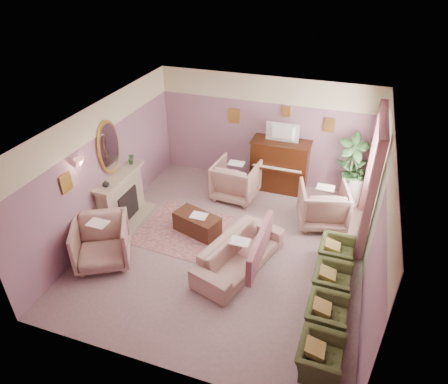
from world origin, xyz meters
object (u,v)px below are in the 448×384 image
(coffee_table, at_px, (197,224))
(olive_chair_a, at_px, (321,353))
(television, at_px, (282,132))
(sofa, at_px, (240,249))
(floral_armchair_front, at_px, (101,240))
(side_table, at_px, (353,189))
(piano, at_px, (280,166))
(olive_chair_d, at_px, (337,250))
(floral_armchair_right, at_px, (323,203))
(olive_chair_b, at_px, (327,312))
(olive_chair_c, at_px, (332,278))
(floral_armchair_left, at_px, (236,178))

(coffee_table, relative_size, olive_chair_a, 1.32)
(television, height_order, olive_chair_a, television)
(sofa, height_order, floral_armchair_front, floral_armchair_front)
(coffee_table, height_order, side_table, side_table)
(coffee_table, relative_size, side_table, 1.43)
(piano, bearing_deg, floral_armchair_front, -124.51)
(sofa, bearing_deg, olive_chair_d, 21.41)
(sofa, height_order, side_table, sofa)
(floral_armchair_right, relative_size, side_table, 1.51)
(olive_chair_b, distance_m, side_table, 4.05)
(coffee_table, height_order, olive_chair_a, olive_chair_a)
(olive_chair_a, relative_size, olive_chair_c, 1.00)
(television, bearing_deg, olive_chair_d, -54.92)
(coffee_table, bearing_deg, television, 61.54)
(olive_chair_a, xyz_separation_m, olive_chair_c, (0.00, 1.64, 0.00))
(sofa, height_order, olive_chair_a, sofa)
(television, xyz_separation_m, olive_chair_b, (1.69, -4.05, -1.27))
(piano, height_order, side_table, piano)
(floral_armchair_front, height_order, olive_chair_a, floral_armchair_front)
(floral_armchair_right, bearing_deg, television, 137.79)
(olive_chair_b, bearing_deg, side_table, 87.89)
(sofa, xyz_separation_m, olive_chair_a, (1.78, -1.76, -0.10))
(piano, relative_size, floral_armchair_left, 1.33)
(sofa, bearing_deg, olive_chair_a, -44.69)
(television, relative_size, olive_chair_d, 1.05)
(floral_armchair_left, relative_size, olive_chair_b, 1.39)
(sofa, height_order, olive_chair_b, sofa)
(coffee_table, distance_m, floral_armchair_front, 2.06)
(floral_armchair_right, bearing_deg, olive_chair_a, -83.26)
(sofa, relative_size, olive_chair_c, 2.81)
(floral_armchair_right, relative_size, olive_chair_c, 1.39)
(piano, bearing_deg, side_table, -1.58)
(floral_armchair_right, distance_m, olive_chair_c, 2.15)
(floral_armchair_front, bearing_deg, side_table, 40.41)
(television, bearing_deg, floral_armchair_front, -124.85)
(piano, relative_size, floral_armchair_front, 1.33)
(coffee_table, xyz_separation_m, olive_chair_a, (2.97, -2.50, 0.10))
(olive_chair_b, relative_size, olive_chair_c, 1.00)
(television, distance_m, sofa, 3.32)
(television, distance_m, olive_chair_c, 3.86)
(sofa, bearing_deg, floral_armchair_front, -163.98)
(floral_armchair_left, distance_m, olive_chair_d, 3.13)
(olive_chair_d, distance_m, side_table, 2.41)
(floral_armchair_right, distance_m, floral_armchair_front, 4.78)
(piano, xyz_separation_m, olive_chair_a, (1.69, -4.92, -0.32))
(piano, bearing_deg, sofa, -91.65)
(floral_armchair_front, xyz_separation_m, olive_chair_c, (4.37, 0.62, -0.20))
(sofa, bearing_deg, coffee_table, 148.17)
(coffee_table, xyz_separation_m, side_table, (3.12, 2.36, 0.12))
(piano, xyz_separation_m, floral_armchair_front, (-2.68, -3.90, -0.12))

